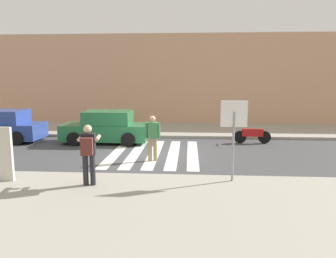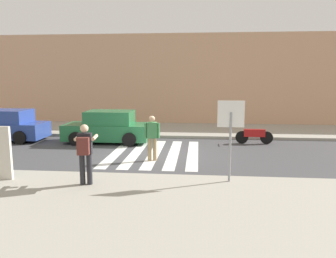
{
  "view_description": "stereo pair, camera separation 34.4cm",
  "coord_description": "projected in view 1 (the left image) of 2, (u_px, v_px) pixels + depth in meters",
  "views": [
    {
      "loc": [
        1.46,
        -13.13,
        3.17
      ],
      "look_at": [
        0.6,
        -0.2,
        1.1
      ],
      "focal_mm": 35.0,
      "sensor_mm": 36.0,
      "label": 1
    },
    {
      "loc": [
        1.8,
        -13.1,
        3.17
      ],
      "look_at": [
        0.6,
        -0.2,
        1.1
      ],
      "focal_mm": 35.0,
      "sensor_mm": 36.0,
      "label": 2
    }
  ],
  "objects": [
    {
      "name": "photographer_with_backpack",
      "position": [
        88.0,
        150.0,
        9.09
      ],
      "size": [
        0.65,
        0.89,
        1.72
      ],
      "color": "#232328",
      "rests_on": "sidewalk_near"
    },
    {
      "name": "sidewalk_far",
      "position": [
        165.0,
        130.0,
        19.43
      ],
      "size": [
        60.0,
        4.8,
        0.14
      ],
      "primitive_type": "cube",
      "color": "#9E998C",
      "rests_on": "ground"
    },
    {
      "name": "crosswalk_stripe_3",
      "position": [
        173.0,
        153.0,
        13.68
      ],
      "size": [
        0.44,
        5.2,
        0.01
      ],
      "primitive_type": "cube",
      "color": "silver",
      "rests_on": "ground"
    },
    {
      "name": "parked_car_blue",
      "position": [
        1.0,
        127.0,
        16.2
      ],
      "size": [
        4.1,
        1.92,
        1.55
      ],
      "color": "#284293",
      "rests_on": "ground"
    },
    {
      "name": "crosswalk_stripe_0",
      "position": [
        117.0,
        153.0,
        13.83
      ],
      "size": [
        0.44,
        5.2,
        0.01
      ],
      "primitive_type": "cube",
      "color": "silver",
      "rests_on": "ground"
    },
    {
      "name": "stop_sign",
      "position": [
        234.0,
        123.0,
        9.39
      ],
      "size": [
        0.76,
        0.08,
        2.37
      ],
      "color": "gray",
      "rests_on": "sidewalk_near"
    },
    {
      "name": "crosswalk_stripe_4",
      "position": [
        193.0,
        154.0,
        13.62
      ],
      "size": [
        0.44,
        5.2,
        0.01
      ],
      "primitive_type": "cube",
      "color": "silver",
      "rests_on": "ground"
    },
    {
      "name": "crosswalk_stripe_2",
      "position": [
        154.0,
        153.0,
        13.73
      ],
      "size": [
        0.44,
        5.2,
        0.01
      ],
      "primitive_type": "cube",
      "color": "silver",
      "rests_on": "ground"
    },
    {
      "name": "motorcycle",
      "position": [
        252.0,
        135.0,
        15.74
      ],
      "size": [
        1.76,
        0.6,
        0.87
      ],
      "color": "black",
      "rests_on": "ground"
    },
    {
      "name": "ground_plane",
      "position": [
        154.0,
        154.0,
        13.53
      ],
      "size": [
        120.0,
        120.0,
        0.0
      ],
      "primitive_type": "plane",
      "color": "#424244"
    },
    {
      "name": "pedestrian_crossing",
      "position": [
        153.0,
        136.0,
        12.37
      ],
      "size": [
        0.57,
        0.3,
        1.72
      ],
      "color": "tan",
      "rests_on": "ground"
    },
    {
      "name": "parked_car_green",
      "position": [
        106.0,
        128.0,
        15.85
      ],
      "size": [
        4.1,
        1.92,
        1.55
      ],
      "color": "#236B3D",
      "rests_on": "ground"
    },
    {
      "name": "crosswalk_stripe_1",
      "position": [
        136.0,
        153.0,
        13.78
      ],
      "size": [
        0.44,
        5.2,
        0.01
      ],
      "primitive_type": "cube",
      "color": "silver",
      "rests_on": "ground"
    },
    {
      "name": "sidewalk_near",
      "position": [
        124.0,
        215.0,
        7.41
      ],
      "size": [
        60.0,
        6.0,
        0.14
      ],
      "primitive_type": "cube",
      "color": "#9E998C",
      "rests_on": "ground"
    },
    {
      "name": "building_facade_far",
      "position": [
        169.0,
        80.0,
        23.31
      ],
      "size": [
        56.0,
        4.0,
        5.94
      ],
      "primitive_type": "cube",
      "color": "tan",
      "rests_on": "ground"
    }
  ]
}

